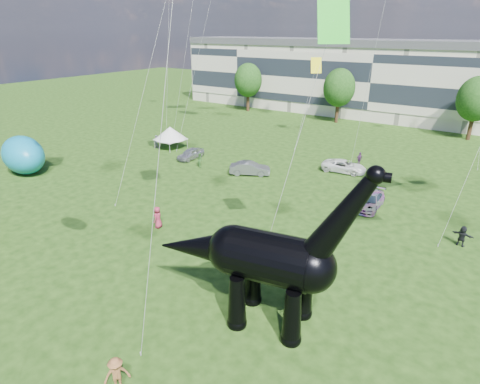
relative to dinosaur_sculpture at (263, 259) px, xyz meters
The scene contains 13 objects.
ground 6.30m from the dinosaur_sculpture, 135.41° to the right, with size 220.00×220.00×0.00m, color #16330C.
terrace_row 59.63m from the dinosaur_sculpture, 101.23° to the left, with size 78.00×11.00×12.00m, color beige.
tree_far_left 59.84m from the dinosaur_sculpture, 124.20° to the left, with size 5.20×5.20×9.44m.
tree_mid_left 51.92m from the dinosaur_sculpture, 107.51° to the left, with size 5.20×5.20×9.44m.
tree_mid_right 49.71m from the dinosaur_sculpture, 84.92° to the left, with size 5.20×5.20×9.44m.
dinosaur_sculpture is the anchor object (origin of this frame).
car_silver 30.12m from the dinosaur_sculpture, 138.49° to the left, with size 1.58×3.93×1.34m, color silver.
car_grey 23.61m from the dinosaur_sculpture, 124.77° to the left, with size 1.53×4.38×1.44m, color slate.
car_white 26.59m from the dinosaur_sculpture, 101.33° to the left, with size 2.22×4.83×1.34m, color white.
car_dark 18.26m from the dinosaur_sculpture, 89.24° to the left, with size 1.89×4.64×1.35m, color #595960.
gazebo_left 35.49m from the dinosaur_sculpture, 141.60° to the left, with size 4.53×4.53×2.90m.
inflatable_teal 34.75m from the dinosaur_sculpture, behind, with size 6.55×4.09×4.09m, color #0D7BA4.
visitors 13.34m from the dinosaur_sculpture, 121.23° to the left, with size 48.03×38.08×1.80m.
Camera 1 is at (12.84, -11.95, 14.95)m, focal length 30.00 mm.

